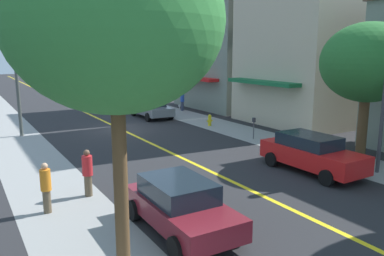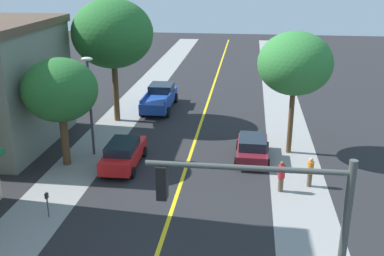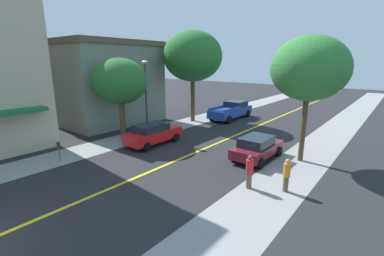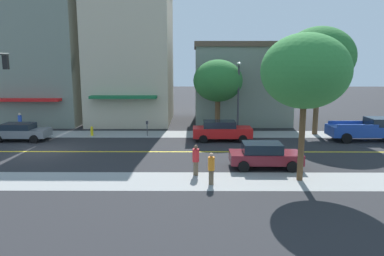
{
  "view_description": "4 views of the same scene",
  "coord_description": "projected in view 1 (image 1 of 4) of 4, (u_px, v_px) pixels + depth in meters",
  "views": [
    {
      "loc": [
        9.01,
        23.98,
        5.14
      ],
      "look_at": [
        0.66,
        10.09,
        1.9
      ],
      "focal_mm": 36.57,
      "sensor_mm": 36.0,
      "label": 1
    },
    {
      "loc": [
        3.44,
        -11.38,
        11.21
      ],
      "look_at": [
        0.33,
        13.2,
        2.43
      ],
      "focal_mm": 42.86,
      "sensor_mm": 36.0,
      "label": 2
    },
    {
      "loc": [
        10.78,
        -0.66,
        6.15
      ],
      "look_at": [
        -0.18,
        13.1,
        1.74
      ],
      "focal_mm": 25.1,
      "sensor_mm": 36.0,
      "label": 3
    },
    {
      "loc": [
        24.77,
        10.58,
        6.16
      ],
      "look_at": [
        0.63,
        10.46,
        1.8
      ],
      "focal_mm": 34.15,
      "sensor_mm": 36.0,
      "label": 4
    }
  ],
  "objects": [
    {
      "name": "pale_office_building",
      "position": [
        241.0,
        28.0,
        35.31
      ],
      "size": [
        10.32,
        8.89,
        14.15
      ],
      "rotation": [
        0.0,
        0.0,
        -1.57
      ],
      "color": "gray",
      "rests_on": "ground"
    },
    {
      "name": "corner_shop_building",
      "position": [
        321.0,
        19.0,
        27.61
      ],
      "size": [
        10.67,
        8.28,
        14.6
      ],
      "rotation": [
        0.0,
        0.0,
        -1.57
      ],
      "color": "beige",
      "rests_on": "ground"
    },
    {
      "name": "street_tree_left_near",
      "position": [
        368.0,
        63.0,
        17.79
      ],
      "size": [
        4.28,
        4.28,
        6.41
      ],
      "color": "brown",
      "rests_on": "ground"
    },
    {
      "name": "parking_meter",
      "position": [
        254.0,
        125.0,
        22.85
      ],
      "size": [
        0.12,
        0.18,
        1.27
      ],
      "color": "#4C4C51",
      "rests_on": "ground"
    },
    {
      "name": "pedestrian_orange_shirt",
      "position": [
        46.0,
        187.0,
        12.41
      ],
      "size": [
        0.34,
        0.34,
        1.66
      ],
      "rotation": [
        0.0,
        0.0,
        4.77
      ],
      "color": "brown",
      "rests_on": "ground"
    },
    {
      "name": "road_centerline_stripe",
      "position": [
        122.0,
        130.0,
        25.71
      ],
      "size": [
        0.2,
        126.0,
        0.0
      ],
      "primitive_type": "cube",
      "color": "yellow",
      "rests_on": "ground"
    },
    {
      "name": "grey_sedan_left_curb",
      "position": [
        151.0,
        108.0,
        30.15
      ],
      "size": [
        2.16,
        4.33,
        1.39
      ],
      "rotation": [
        0.0,
        0.0,
        1.55
      ],
      "color": "slate",
      "rests_on": "ground"
    },
    {
      "name": "fire_hydrant",
      "position": [
        210.0,
        120.0,
        26.93
      ],
      "size": [
        0.44,
        0.24,
        0.8
      ],
      "color": "yellow",
      "rests_on": "ground"
    },
    {
      "name": "maroon_sedan_right_curb",
      "position": [
        180.0,
        205.0,
        11.22
      ],
      "size": [
        2.08,
        4.19,
        1.5
      ],
      "rotation": [
        0.0,
        0.0,
        1.56
      ],
      "color": "maroon",
      "rests_on": "ground"
    },
    {
      "name": "small_dog",
      "position": [
        179.0,
        106.0,
        34.35
      ],
      "size": [
        0.48,
        0.62,
        0.49
      ],
      "rotation": [
        0.0,
        0.0,
        1.01
      ],
      "color": "silver",
      "rests_on": "ground"
    },
    {
      "name": "red_sedan_left_curb",
      "position": [
        311.0,
        153.0,
        16.67
      ],
      "size": [
        2.03,
        4.65,
        1.59
      ],
      "rotation": [
        0.0,
        0.0,
        1.58
      ],
      "color": "red",
      "rests_on": "ground"
    },
    {
      "name": "sidewalk_left",
      "position": [
        203.0,
        121.0,
        28.93
      ],
      "size": [
        3.04,
        126.0,
        0.01
      ],
      "primitive_type": "cube",
      "color": "gray",
      "rests_on": "ground"
    },
    {
      "name": "ground_plane",
      "position": [
        122.0,
        130.0,
        25.71
      ],
      "size": [
        140.0,
        140.0,
        0.0
      ],
      "primitive_type": "plane",
      "color": "#262628"
    },
    {
      "name": "pedestrian_red_shirt",
      "position": [
        88.0,
        172.0,
        13.85
      ],
      "size": [
        0.37,
        0.37,
        1.71
      ],
      "rotation": [
        0.0,
        0.0,
        2.89
      ],
      "color": "brown",
      "rests_on": "ground"
    },
    {
      "name": "sidewalk_right",
      "position": [
        17.0,
        141.0,
        22.49
      ],
      "size": [
        3.04,
        126.0,
        0.01
      ],
      "primitive_type": "cube",
      "color": "gray",
      "rests_on": "ground"
    },
    {
      "name": "pedestrian_blue_shirt",
      "position": [
        182.0,
        100.0,
        33.54
      ],
      "size": [
        0.33,
        0.33,
        1.7
      ],
      "rotation": [
        0.0,
        0.0,
        4.42
      ],
      "color": "#33384C",
      "rests_on": "ground"
    },
    {
      "name": "street_tree_right_corner",
      "position": [
        115.0,
        21.0,
        7.87
      ],
      "size": [
        4.49,
        4.49,
        7.63
      ],
      "color": "brown",
      "rests_on": "ground"
    },
    {
      "name": "traffic_light_mast",
      "position": [
        41.0,
        58.0,
        23.64
      ],
      "size": [
        5.0,
        0.32,
        6.99
      ],
      "rotation": [
        0.0,
        0.0,
        3.14
      ],
      "color": "#474C47",
      "rests_on": "ground"
    }
  ]
}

